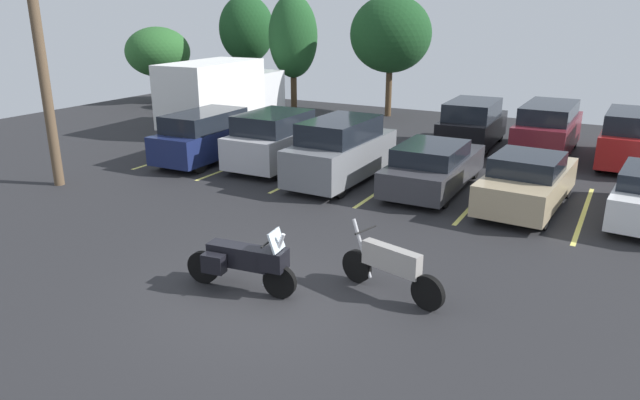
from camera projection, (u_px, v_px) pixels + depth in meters
name	position (u px, v px, depth m)	size (l,w,h in m)	color
ground	(259.00, 301.00, 11.00)	(44.00, 44.00, 0.10)	#262628
motorcycle_touring	(243.00, 261.00, 11.11)	(2.35, 0.92, 1.35)	black
motorcycle_second	(390.00, 267.00, 10.97)	(2.29, 0.82, 1.32)	black
parking_stripes	(389.00, 185.00, 18.08)	(16.91, 5.09, 0.01)	#EAE066
car_navy	(207.00, 136.00, 20.66)	(1.87, 4.45, 1.79)	navy
car_silver	(278.00, 140.00, 19.90)	(2.01, 4.28, 1.91)	#B7B7BC
car_grey	(341.00, 151.00, 18.17)	(1.87, 4.63, 2.00)	slate
car_charcoal	(434.00, 166.00, 17.48)	(1.93, 4.89, 1.44)	#38383D
car_tan	(527.00, 182.00, 15.79)	(2.07, 4.53, 1.54)	tan
car_far_black	(472.00, 124.00, 22.78)	(1.98, 4.40, 1.84)	black
car_far_maroon	(548.00, 129.00, 21.48)	(1.87, 4.90, 1.93)	maroon
car_far_red	(632.00, 138.00, 20.15)	(1.96, 4.81, 1.92)	maroon
box_truck	(222.00, 93.00, 26.27)	(2.76, 7.07, 3.04)	silver
utility_pole	(39.00, 44.00, 16.77)	(1.18, 1.51, 8.27)	brown
tree_left	(293.00, 37.00, 29.93)	(2.53, 2.53, 5.95)	#4C3823
tree_right	(247.00, 30.00, 32.57)	(3.07, 3.07, 5.97)	#4C3823
tree_far_left	(391.00, 34.00, 28.43)	(4.00, 4.00, 5.89)	#4C3823
tree_center	(158.00, 52.00, 33.02)	(3.64, 3.64, 4.27)	#4C3823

